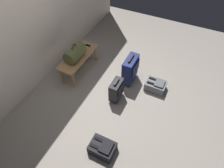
# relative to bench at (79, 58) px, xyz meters

# --- Properties ---
(ground_plane) EXTENTS (6.60, 6.60, 0.00)m
(ground_plane) POSITION_rel_bench_xyz_m (-0.43, -0.98, -0.34)
(ground_plane) COLOR gray
(back_wall) EXTENTS (6.00, 0.10, 2.80)m
(back_wall) POSITION_rel_bench_xyz_m (-0.43, 0.62, 1.06)
(back_wall) COLOR silver
(back_wall) RESTS_ON ground
(bench) EXTENTS (1.00, 0.36, 0.41)m
(bench) POSITION_rel_bench_xyz_m (0.00, 0.00, 0.00)
(bench) COLOR #A87A4C
(bench) RESTS_ON ground
(duffel_bag_olive) EXTENTS (0.44, 0.26, 0.34)m
(duffel_bag_olive) POSITION_rel_bench_xyz_m (-0.08, 0.00, 0.19)
(duffel_bag_olive) COLOR #51562D
(duffel_bag_olive) RESTS_ON bench
(cell_phone) EXTENTS (0.07, 0.14, 0.01)m
(cell_phone) POSITION_rel_bench_xyz_m (0.37, -0.01, 0.07)
(cell_phone) COLOR silver
(cell_phone) RESTS_ON bench
(suitcase_upright_navy) EXTENTS (0.43, 0.21, 0.60)m
(suitcase_upright_navy) POSITION_rel_bench_xyz_m (0.20, -1.05, -0.04)
(suitcase_upright_navy) COLOR navy
(suitcase_upright_navy) RESTS_ON ground
(suitcase_small_charcoal) EXTENTS (0.32, 0.18, 0.46)m
(suitcase_small_charcoal) POSITION_rel_bench_xyz_m (-0.33, -1.00, -0.11)
(suitcase_small_charcoal) COLOR black
(suitcase_small_charcoal) RESTS_ON ground
(backpack_dark) EXTENTS (0.28, 0.38, 0.21)m
(backpack_dark) POSITION_rel_bench_xyz_m (-1.35, -1.25, -0.25)
(backpack_dark) COLOR black
(backpack_dark) RESTS_ON ground
(backpack_grey) EXTENTS (0.28, 0.38, 0.21)m
(backpack_grey) POSITION_rel_bench_xyz_m (0.21, -1.59, -0.25)
(backpack_grey) COLOR slate
(backpack_grey) RESTS_ON ground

